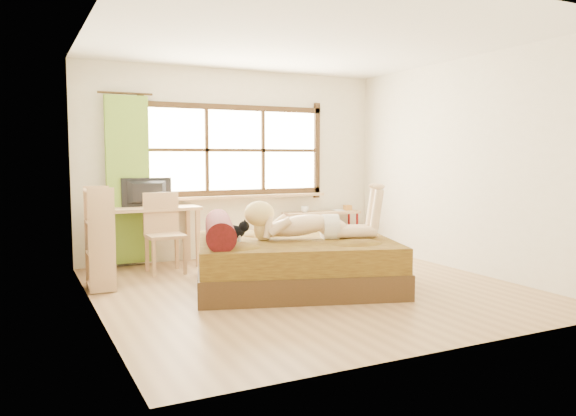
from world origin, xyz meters
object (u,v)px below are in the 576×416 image
woman (309,210)px  pipe_shelf (323,222)px  kitten (232,230)px  desk (149,215)px  bed (290,261)px  chair (163,228)px  bookshelf (100,238)px

woman → pipe_shelf: size_ratio=1.23×
woman → kitten: bearing=-172.1°
desk → pipe_shelf: bearing=2.5°
kitten → pipe_shelf: size_ratio=0.26×
bed → kitten: size_ratio=7.97×
bed → desk: bed is taller
bed → woman: woman is taller
woman → chair: 2.01m
bed → kitten: bed is taller
desk → bed: bearing=-56.9°
woman → kitten: 0.90m
chair → woman: bearing=-49.8°
kitten → bookshelf: bookshelf is taller
bed → pipe_shelf: size_ratio=2.09×
kitten → bookshelf: bearing=167.4°
bed → bookshelf: 2.12m
bed → bookshelf: bearing=174.7°
bookshelf → bed: bearing=-21.2°
pipe_shelf → bookshelf: 3.62m
bed → chair: chair is taller
woman → kitten: size_ratio=4.67×
bed → kitten: 0.77m
bed → desk: bearing=140.8°
kitten → pipe_shelf: 2.86m
chair → desk: bearing=105.6°
woman → chair: bearing=147.9°
bed → pipe_shelf: bearing=69.5°
kitten → desk: size_ratio=0.25×
desk → bookshelf: bearing=-127.6°
bed → woman: (0.20, -0.07, 0.57)m
kitten → pipe_shelf: kitten is taller
chair → pipe_shelf: chair is taller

